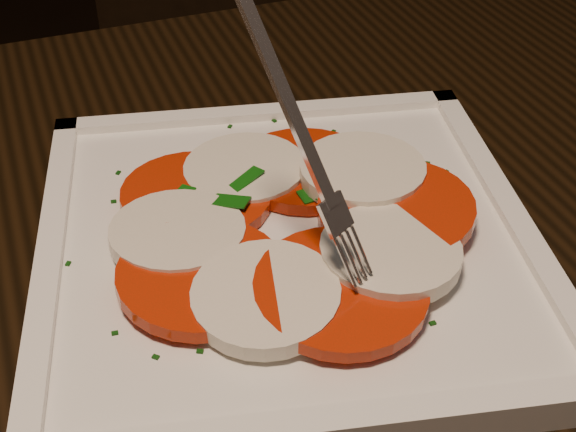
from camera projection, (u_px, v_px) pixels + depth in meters
name	position (u px, v px, depth m)	size (l,w,h in m)	color
table	(250.00, 431.00, 0.50)	(1.27, 0.90, 0.75)	black
chair	(227.00, 12.00, 1.28)	(0.46, 0.46, 0.93)	black
plate	(288.00, 245.00, 0.48)	(0.29, 0.29, 0.01)	white
caprese_salad	(288.00, 223.00, 0.47)	(0.25, 0.24, 0.02)	red
fork	(288.00, 136.00, 0.40)	(0.03, 0.08, 0.14)	white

